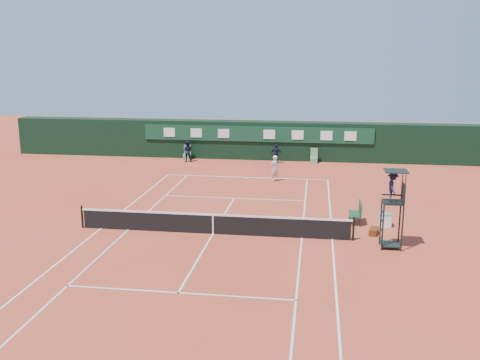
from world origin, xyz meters
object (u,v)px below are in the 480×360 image
object	(u,v)px
umpire_chair	(393,193)
tennis_net	(213,223)
player	(275,168)
player_bench	(357,212)
cooler	(385,220)

from	to	relation	value
umpire_chair	tennis_net	bearing A→B (deg)	175.09
umpire_chair	player	xyz separation A→B (m)	(-5.95, 11.80, -1.60)
umpire_chair	player_bench	world-z (taller)	umpire_chair
cooler	player	distance (m)	10.70
tennis_net	player_bench	world-z (taller)	same
umpire_chair	cooler	distance (m)	3.70
tennis_net	player_bench	xyz separation A→B (m)	(6.74, 2.61, 0.09)
tennis_net	umpire_chair	size ratio (longest dim) A/B	3.77
player	player_bench	bearing A→B (deg)	74.77
player_bench	player	world-z (taller)	player
tennis_net	player	xyz separation A→B (m)	(1.97, 11.12, 0.35)
tennis_net	player	size ratio (longest dim) A/B	7.52
tennis_net	player	bearing A→B (deg)	79.95
cooler	tennis_net	bearing A→B (deg)	-163.80
tennis_net	umpire_chair	xyz separation A→B (m)	(7.92, -0.68, 1.95)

